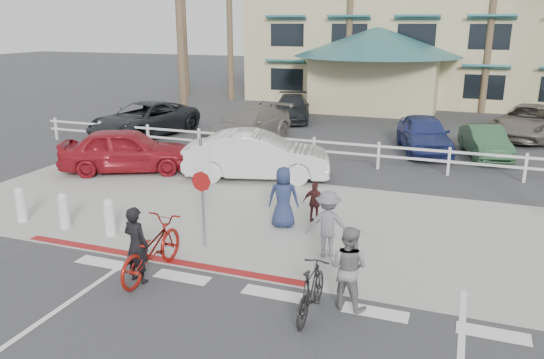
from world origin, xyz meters
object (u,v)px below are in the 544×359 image
at_px(bike_red, 151,249).
at_px(bike_black, 311,291).
at_px(sign_post, 202,188).
at_px(car_red_compact, 127,150).
at_px(car_white_sedan, 257,156).

bearing_deg(bike_red, bike_black, 172.59).
distance_m(sign_post, car_red_compact, 7.50).
relative_size(bike_red, bike_black, 1.34).
height_order(sign_post, bike_red, sign_post).
xyz_separation_m(bike_red, bike_black, (3.58, -0.42, -0.08)).
relative_size(sign_post, car_red_compact, 0.64).
relative_size(car_white_sedan, car_red_compact, 1.06).
xyz_separation_m(sign_post, car_red_compact, (-5.58, 4.96, -0.67)).
xyz_separation_m(sign_post, car_white_sedan, (-0.94, 5.71, -0.65)).
relative_size(bike_red, car_white_sedan, 0.45).
height_order(bike_black, car_red_compact, car_red_compact).
bearing_deg(sign_post, car_white_sedan, 99.38).
distance_m(sign_post, bike_black, 3.94).
height_order(bike_red, car_white_sedan, car_white_sedan).
bearing_deg(car_white_sedan, car_red_compact, 83.47).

